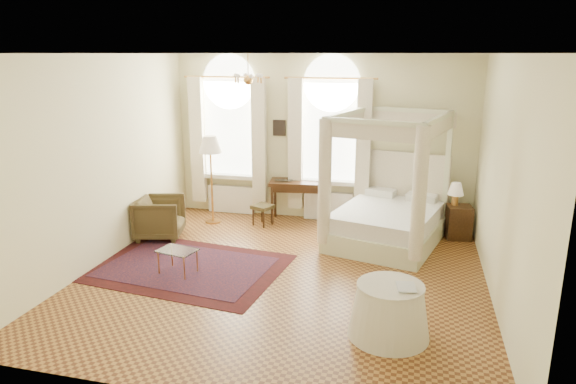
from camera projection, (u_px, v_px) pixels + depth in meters
name	position (u px, v px, depth m)	size (l,w,h in m)	color
ground	(283.00, 276.00, 7.86)	(6.00, 6.00, 0.00)	#9D692D
room_walls	(283.00, 149.00, 7.34)	(6.00, 6.00, 6.00)	#F3EAB9
window_left	(229.00, 144.00, 10.61)	(1.62, 0.27, 3.29)	white
window_right	(329.00, 149.00, 10.11)	(1.62, 0.27, 3.29)	white
chandelier	(248.00, 78.00, 8.43)	(0.51, 0.45, 0.50)	#BA823E
wall_pictures	(325.00, 127.00, 10.12)	(2.54, 0.03, 0.39)	black
canopy_bed	(387.00, 215.00, 9.11)	(2.21, 2.50, 2.33)	beige
nightstand	(459.00, 222.00, 9.41)	(0.43, 0.39, 0.62)	#3C2310
nightstand_lamp	(456.00, 190.00, 9.32)	(0.29, 0.29, 0.42)	#BA823E
writing_desk	(298.00, 187.00, 10.29)	(1.18, 0.72, 0.84)	#3C2310
laptop	(284.00, 180.00, 10.27)	(0.36, 0.23, 0.03)	black
stool	(263.00, 208.00, 10.13)	(0.47, 0.47, 0.41)	#43351C
armchair	(160.00, 217.00, 9.44)	(0.82, 0.84, 0.77)	#46391E
coffee_table	(177.00, 252.00, 7.88)	(0.64, 0.51, 0.39)	silver
floor_lamp	(210.00, 149.00, 10.00)	(0.45, 0.45, 1.76)	#BA823E
oriental_rug	(186.00, 267.00, 8.18)	(3.22, 2.48, 0.01)	#431011
side_table	(389.00, 311.00, 6.13)	(0.98, 0.98, 0.67)	beige
book	(397.00, 287.00, 5.95)	(0.21, 0.29, 0.03)	black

